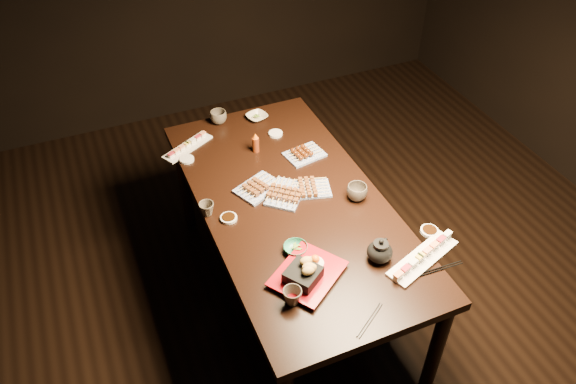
% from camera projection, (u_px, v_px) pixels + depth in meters
% --- Properties ---
extents(ground, '(5.00, 5.00, 0.00)m').
position_uv_depth(ground, '(363.00, 313.00, 3.27)').
color(ground, black).
rests_on(ground, ground).
extents(dining_table, '(1.31, 1.97, 0.75)m').
position_uv_depth(dining_table, '(292.00, 251.00, 3.13)').
color(dining_table, black).
rests_on(dining_table, ground).
extents(sushi_platter_near, '(0.42, 0.24, 0.05)m').
position_uv_depth(sushi_platter_near, '(423.00, 256.00, 2.56)').
color(sushi_platter_near, white).
rests_on(sushi_platter_near, dining_table).
extents(sushi_platter_far, '(0.33, 0.24, 0.04)m').
position_uv_depth(sushi_platter_far, '(187.00, 145.00, 3.21)').
color(sushi_platter_far, white).
rests_on(sushi_platter_far, dining_table).
extents(yakitori_plate_center, '(0.28, 0.28, 0.06)m').
position_uv_depth(yakitori_plate_center, '(286.00, 191.00, 2.90)').
color(yakitori_plate_center, '#828EB6').
rests_on(yakitori_plate_center, dining_table).
extents(yakitori_plate_right, '(0.23, 0.19, 0.05)m').
position_uv_depth(yakitori_plate_right, '(311.00, 187.00, 2.93)').
color(yakitori_plate_right, '#828EB6').
rests_on(yakitori_plate_right, dining_table).
extents(yakitori_plate_left, '(0.28, 0.24, 0.06)m').
position_uv_depth(yakitori_plate_left, '(258.00, 185.00, 2.93)').
color(yakitori_plate_left, '#828EB6').
rests_on(yakitori_plate_left, dining_table).
extents(tsukune_plate, '(0.23, 0.19, 0.05)m').
position_uv_depth(tsukune_plate, '(305.00, 152.00, 3.15)').
color(tsukune_plate, '#828EB6').
rests_on(tsukune_plate, dining_table).
extents(edamame_bowl_green, '(0.13, 0.13, 0.03)m').
position_uv_depth(edamame_bowl_green, '(296.00, 249.00, 2.61)').
color(edamame_bowl_green, '#30926C').
rests_on(edamame_bowl_green, dining_table).
extents(edamame_bowl_cream, '(0.15, 0.15, 0.03)m').
position_uv_depth(edamame_bowl_cream, '(257.00, 117.00, 3.44)').
color(edamame_bowl_cream, beige).
rests_on(edamame_bowl_cream, dining_table).
extents(tempura_tray, '(0.40, 0.38, 0.11)m').
position_uv_depth(tempura_tray, '(308.00, 268.00, 2.47)').
color(tempura_tray, black).
rests_on(tempura_tray, dining_table).
extents(teacup_near_left, '(0.12, 0.12, 0.08)m').
position_uv_depth(teacup_near_left, '(292.00, 296.00, 2.37)').
color(teacup_near_left, '#4A4239').
rests_on(teacup_near_left, dining_table).
extents(teacup_mid_right, '(0.13, 0.13, 0.08)m').
position_uv_depth(teacup_mid_right, '(357.00, 192.00, 2.87)').
color(teacup_mid_right, '#4A4239').
rests_on(teacup_mid_right, dining_table).
extents(teacup_far_left, '(0.10, 0.10, 0.07)m').
position_uv_depth(teacup_far_left, '(207.00, 209.00, 2.79)').
color(teacup_far_left, '#4A4239').
rests_on(teacup_far_left, dining_table).
extents(teacup_far_right, '(0.14, 0.14, 0.08)m').
position_uv_depth(teacup_far_right, '(218.00, 117.00, 3.39)').
color(teacup_far_right, '#4A4239').
rests_on(teacup_far_right, dining_table).
extents(teapot, '(0.20, 0.20, 0.12)m').
position_uv_depth(teapot, '(380.00, 250.00, 2.54)').
color(teapot, black).
rests_on(teapot, dining_table).
extents(condiment_bottle, '(0.06, 0.06, 0.12)m').
position_uv_depth(condiment_bottle, '(256.00, 142.00, 3.16)').
color(condiment_bottle, maroon).
rests_on(condiment_bottle, dining_table).
extents(sauce_dish_west, '(0.10, 0.10, 0.01)m').
position_uv_depth(sauce_dish_west, '(229.00, 218.00, 2.78)').
color(sauce_dish_west, white).
rests_on(sauce_dish_west, dining_table).
extents(sauce_dish_east, '(0.08, 0.08, 0.01)m').
position_uv_depth(sauce_dish_east, '(276.00, 134.00, 3.32)').
color(sauce_dish_east, white).
rests_on(sauce_dish_east, dining_table).
extents(sauce_dish_se, '(0.09, 0.09, 0.02)m').
position_uv_depth(sauce_dish_se, '(429.00, 231.00, 2.71)').
color(sauce_dish_se, white).
rests_on(sauce_dish_se, dining_table).
extents(sauce_dish_nw, '(0.09, 0.09, 0.01)m').
position_uv_depth(sauce_dish_nw, '(187.00, 159.00, 3.13)').
color(sauce_dish_nw, white).
rests_on(sauce_dish_nw, dining_table).
extents(chopsticks_near, '(0.18, 0.13, 0.01)m').
position_uv_depth(chopsticks_near, '(370.00, 320.00, 2.32)').
color(chopsticks_near, black).
rests_on(chopsticks_near, dining_table).
extents(chopsticks_se, '(0.22, 0.03, 0.01)m').
position_uv_depth(chopsticks_se, '(441.00, 269.00, 2.53)').
color(chopsticks_se, black).
rests_on(chopsticks_se, dining_table).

